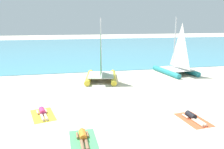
% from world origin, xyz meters
% --- Properties ---
extents(ground_plane, '(120.00, 120.00, 0.00)m').
position_xyz_m(ground_plane, '(0.00, 10.00, 0.00)').
color(ground_plane, beige).
extents(ocean_water, '(120.00, 40.00, 0.05)m').
position_xyz_m(ocean_water, '(0.00, 31.19, 0.03)').
color(ocean_water, '#4C9EB7').
rests_on(ocean_water, ground).
extents(sailboat_teal, '(3.15, 4.36, 5.24)m').
position_xyz_m(sailboat_teal, '(7.02, 9.02, 0.78)').
color(sailboat_teal, teal).
rests_on(sailboat_teal, ground).
extents(sailboat_yellow, '(3.18, 4.32, 5.12)m').
position_xyz_m(sailboat_yellow, '(-0.31, 8.07, 0.76)').
color(sailboat_yellow, yellow).
rests_on(sailboat_yellow, ground).
extents(towel_left, '(1.52, 2.11, 0.01)m').
position_xyz_m(towel_left, '(-4.45, 1.64, 0.01)').
color(towel_left, yellow).
rests_on(towel_left, ground).
extents(sunbather_left, '(0.75, 1.56, 0.30)m').
position_xyz_m(sunbather_left, '(-4.47, 1.70, 0.13)').
color(sunbather_left, '#D83372').
rests_on(sunbather_left, towel_left).
extents(towel_middle, '(1.15, 1.93, 0.01)m').
position_xyz_m(towel_middle, '(-2.55, -1.39, 0.01)').
color(towel_middle, '#4CB266').
rests_on(towel_middle, ground).
extents(sunbather_middle, '(0.55, 1.56, 0.30)m').
position_xyz_m(sunbather_middle, '(-2.55, -1.33, 0.13)').
color(sunbather_middle, orange).
rests_on(sunbather_middle, towel_middle).
extents(towel_right, '(1.29, 2.00, 0.01)m').
position_xyz_m(towel_right, '(3.07, -0.49, 0.01)').
color(towel_right, '#EA5933').
rests_on(towel_right, ground).
extents(sunbather_right, '(0.58, 1.57, 0.30)m').
position_xyz_m(sunbather_right, '(3.06, -0.42, 0.13)').
color(sunbather_right, black).
rests_on(sunbather_right, towel_right).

